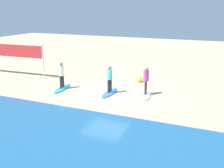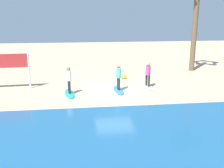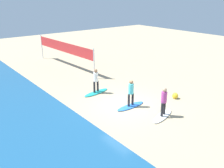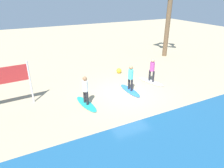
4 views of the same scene
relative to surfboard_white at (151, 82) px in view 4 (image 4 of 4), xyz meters
The scene contains 8 objects.
ground_plane 2.42m from the surfboard_white, 14.95° to the left, with size 60.00×60.00×0.00m, color tan.
surfboard_white is the anchor object (origin of this frame).
surfer_white 0.99m from the surfboard_white, ahead, with size 0.32×0.45×1.64m.
surfboard_blue 2.14m from the surfboard_white, 14.89° to the left, with size 2.10×0.56×0.09m, color blue.
surfer_blue 2.36m from the surfboard_white, 14.89° to the left, with size 0.32×0.46×1.64m.
surfboard_teal 5.28m from the surfboard_white, 10.07° to the left, with size 2.10×0.56×0.09m, color teal.
surfer_teal 5.37m from the surfboard_white, 10.07° to the left, with size 0.32×0.46×1.64m.
beach_ball 2.86m from the surfboard_white, 65.36° to the right, with size 0.40×0.40×0.40m, color yellow.
Camera 4 is at (5.97, 9.86, 5.82)m, focal length 32.27 mm.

